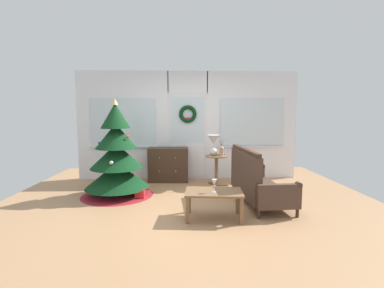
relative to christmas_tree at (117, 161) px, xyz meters
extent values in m
plane|color=#AD7F56|center=(1.37, -0.71, -0.67)|extent=(6.76, 6.76, 0.00)
cube|color=white|center=(-0.15, 1.38, 0.61)|extent=(2.15, 0.08, 2.55)
cube|color=white|center=(2.90, 1.38, 0.61)|extent=(2.15, 0.08, 2.55)
cube|color=white|center=(1.37, 1.38, 1.63)|extent=(0.94, 0.08, 0.50)
cube|color=silver|center=(1.37, 1.34, 0.36)|extent=(0.90, 0.05, 2.05)
cube|color=white|center=(1.37, 1.32, -0.22)|extent=(0.78, 0.02, 0.80)
cube|color=silver|center=(1.37, 1.32, 0.73)|extent=(0.78, 0.01, 1.10)
cube|color=silver|center=(-0.15, 1.32, 0.68)|extent=(1.50, 0.01, 1.10)
cube|color=silver|center=(2.90, 1.32, 0.68)|extent=(1.50, 0.01, 1.10)
cube|color=silver|center=(-0.15, 1.31, 0.11)|extent=(1.59, 0.06, 0.03)
cube|color=silver|center=(2.90, 1.31, 0.11)|extent=(1.59, 0.06, 0.03)
torus|color=black|center=(1.37, 1.28, 0.88)|extent=(0.41, 0.09, 0.41)
cube|color=red|center=(1.37, 1.26, 0.75)|extent=(0.10, 0.02, 0.10)
cylinder|color=#4C331E|center=(0.00, 0.00, -0.56)|extent=(0.10, 0.10, 0.21)
cone|color=maroon|center=(0.00, 0.00, -0.62)|extent=(1.36, 1.36, 0.10)
cone|color=#0F3819|center=(0.00, 0.00, -0.28)|extent=(1.20, 1.20, 0.47)
cone|color=#0F3819|center=(0.00, 0.00, 0.10)|extent=(0.98, 0.98, 0.47)
cone|color=#0F3819|center=(0.00, 0.00, 0.48)|extent=(0.76, 0.76, 0.47)
cone|color=#0F3819|center=(0.00, 0.00, 0.85)|extent=(0.55, 0.55, 0.47)
cone|color=#E0BC4C|center=(0.00, 0.00, 1.11)|extent=(0.12, 0.12, 0.12)
sphere|color=red|center=(-0.08, 0.40, 0.09)|extent=(0.06, 0.06, 0.06)
sphere|color=gold|center=(-0.24, -0.02, 0.64)|extent=(0.07, 0.07, 0.07)
sphere|color=silver|center=(0.00, -0.39, 0.04)|extent=(0.07, 0.07, 0.07)
sphere|color=#264CB2|center=(-0.28, -0.10, 0.35)|extent=(0.05, 0.05, 0.05)
sphere|color=red|center=(0.24, -0.13, 0.46)|extent=(0.05, 0.05, 0.05)
sphere|color=gold|center=(-0.17, 0.24, 0.52)|extent=(0.05, 0.05, 0.05)
cube|color=#3D281C|center=(0.92, 1.08, -0.28)|extent=(0.92, 0.45, 0.78)
sphere|color=tan|center=(0.73, 0.86, -0.09)|extent=(0.03, 0.03, 0.03)
sphere|color=tan|center=(1.09, 0.85, -0.09)|extent=(0.03, 0.03, 0.03)
sphere|color=tan|center=(0.73, 0.86, -0.39)|extent=(0.03, 0.03, 0.03)
sphere|color=tan|center=(1.09, 0.85, -0.39)|extent=(0.03, 0.03, 0.03)
cylinder|color=#3D281C|center=(2.98, -1.24, -0.60)|extent=(0.05, 0.05, 0.14)
cylinder|color=#3D281C|center=(2.87, 0.24, -0.60)|extent=(0.05, 0.05, 0.14)
cylinder|color=#3D281C|center=(2.38, -1.28, -0.60)|extent=(0.05, 0.05, 0.14)
cylinder|color=#3D281C|center=(2.28, 0.20, -0.60)|extent=(0.05, 0.05, 0.14)
cube|color=#473328|center=(2.63, -0.52, -0.46)|extent=(0.82, 1.47, 0.14)
cube|color=#473328|center=(2.33, -0.54, -0.08)|extent=(0.22, 1.43, 0.62)
cube|color=#3D281C|center=(2.33, -0.54, 0.26)|extent=(0.18, 1.39, 0.06)
cube|color=#473328|center=(2.68, -1.27, -0.34)|extent=(0.67, 0.14, 0.38)
cylinder|color=#3D281C|center=(2.97, -1.25, -0.17)|extent=(0.10, 0.10, 0.09)
cube|color=#473328|center=(2.57, 0.24, -0.34)|extent=(0.67, 0.14, 0.38)
cylinder|color=#3D281C|center=(2.86, 0.26, -0.17)|extent=(0.10, 0.10, 0.09)
cylinder|color=brown|center=(1.97, 0.60, -0.02)|extent=(0.48, 0.48, 0.02)
cylinder|color=brown|center=(1.97, 0.60, -0.35)|extent=(0.07, 0.07, 0.64)
cube|color=brown|center=(2.13, 0.60, -0.65)|extent=(0.20, 0.05, 0.04)
cube|color=brown|center=(1.89, 0.74, -0.65)|extent=(0.14, 0.20, 0.04)
cube|color=brown|center=(1.89, 0.47, -0.65)|extent=(0.14, 0.20, 0.04)
sphere|color=silver|center=(1.91, 0.64, 0.08)|extent=(0.16, 0.16, 0.16)
cylinder|color=silver|center=(1.91, 0.64, 0.21)|extent=(0.02, 0.02, 0.06)
cone|color=silver|center=(1.91, 0.64, 0.34)|extent=(0.28, 0.28, 0.20)
cylinder|color=tan|center=(2.07, 0.54, 0.08)|extent=(0.09, 0.09, 0.16)
sphere|color=tan|center=(2.07, 0.54, 0.16)|extent=(0.10, 0.10, 0.10)
cylinder|color=#4C7042|center=(2.05, 0.54, 0.26)|extent=(0.07, 0.01, 0.17)
cylinder|color=#4C7042|center=(2.07, 0.54, 0.26)|extent=(0.01, 0.01, 0.18)
cylinder|color=#4C7042|center=(2.09, 0.54, 0.26)|extent=(0.07, 0.01, 0.17)
cube|color=brown|center=(1.71, -1.22, -0.27)|extent=(0.88, 0.58, 0.03)
cube|color=brown|center=(1.32, -1.41, -0.48)|extent=(0.05, 0.05, 0.38)
cube|color=brown|center=(2.08, -1.47, -0.48)|extent=(0.05, 0.05, 0.38)
cube|color=brown|center=(1.35, -0.97, -0.48)|extent=(0.05, 0.05, 0.38)
cube|color=brown|center=(2.11, -1.03, -0.48)|extent=(0.05, 0.05, 0.38)
cylinder|color=silver|center=(1.71, -1.28, -0.25)|extent=(0.06, 0.06, 0.01)
cylinder|color=silver|center=(1.71, -1.28, -0.20)|extent=(0.01, 0.01, 0.10)
cone|color=silver|center=(1.71, -1.28, -0.11)|extent=(0.08, 0.08, 0.09)
cube|color=red|center=(0.46, -0.22, -0.58)|extent=(0.17, 0.15, 0.17)
camera|label=1|loc=(1.26, -5.17, 0.88)|focal=25.63mm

